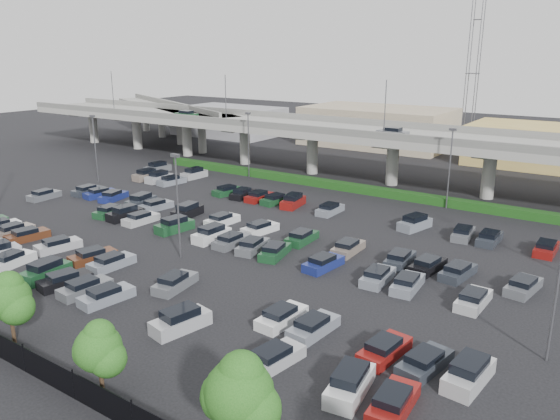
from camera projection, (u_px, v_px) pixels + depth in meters
name	position (u px, v px, depth m)	size (l,w,h in m)	color
ground	(232.00, 235.00, 59.98)	(280.00, 280.00, 0.00)	black
overpass	(362.00, 136.00, 83.50)	(150.00, 13.00, 15.80)	#97978F
on_ramp	(171.00, 110.00, 120.34)	(50.93, 30.13, 8.80)	#97978F
hedge	(340.00, 186.00, 79.65)	(66.00, 1.60, 1.10)	#194012
parked_cars	(195.00, 234.00, 58.52)	(62.95, 41.64, 1.67)	maroon
light_poles	(214.00, 172.00, 62.04)	(66.90, 48.38, 10.30)	#4F4F55
distant_buildings	(494.00, 139.00, 101.25)	(138.00, 24.00, 9.00)	gray
comm_tower	(473.00, 70.00, 112.10)	(2.40, 2.40, 30.00)	#4F4F55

